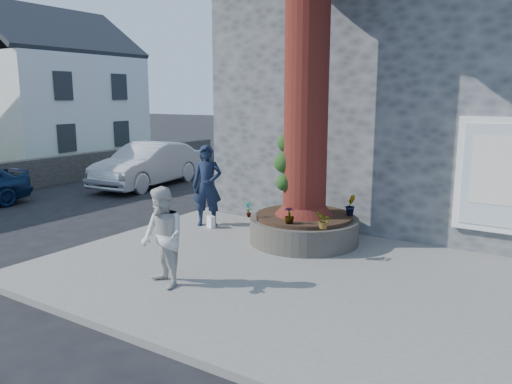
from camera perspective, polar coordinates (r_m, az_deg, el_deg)
The scene contains 15 objects.
ground at distance 9.58m, azimuth -4.46°, elevation -8.49°, with size 120.00×120.00×0.00m, color black.
pavement at distance 9.62m, azimuth 6.42°, elevation -8.07°, with size 9.00×8.00×0.12m, color slate.
yellow_line at distance 12.25m, azimuth -13.05°, elevation -4.40°, with size 0.10×30.00×0.01m, color yellow.
stone_shop at distance 14.68m, azimuth 21.36°, elevation 10.10°, with size 10.30×8.30×6.30m.
planter at distance 10.67m, azimuth 5.49°, elevation -4.16°, with size 2.30×2.30×0.60m.
low_wall at distance 18.64m, azimuth -27.06°, elevation 1.45°, with size 0.45×22.00×1.00m, color black.
cottage_far at distance 26.74m, azimuth -23.08°, elevation 11.38°, with size 7.30×7.40×8.75m.
man at distance 11.88m, azimuth -5.61°, elevation 0.71°, with size 0.70×0.46×1.93m, color #121C32.
woman at distance 8.19m, azimuth -10.63°, elevation -5.14°, with size 0.80×0.62×1.64m, color beige.
shopping_bag at distance 11.83m, azimuth -5.17°, elevation -3.41°, with size 0.20×0.12×0.28m, color white.
car_silver at distance 18.23m, azimuth -12.27°, elevation 3.08°, with size 1.63×4.68×1.54m, color #ACAEB4.
plant_a at distance 10.27m, azimuth -0.87°, elevation -2.01°, with size 0.17×0.12×0.33m, color gray.
plant_b at distance 10.59m, azimuth 10.72°, elevation -1.49°, with size 0.24×0.23×0.44m, color gray.
plant_c at distance 9.78m, azimuth 3.83°, elevation -2.66°, with size 0.19×0.19×0.34m, color gray.
plant_d at distance 9.46m, azimuth 7.75°, elevation -3.27°, with size 0.29×0.25×0.32m, color gray.
Camera 1 is at (5.50, -7.17, 3.18)m, focal length 35.00 mm.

